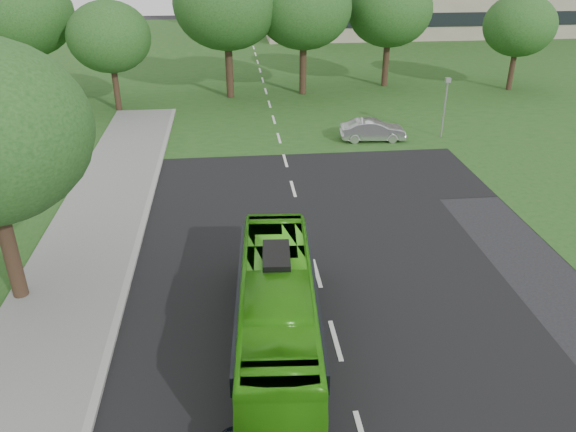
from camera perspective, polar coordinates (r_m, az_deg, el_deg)
The scene contains 11 objects.
ground at distance 20.00m, azimuth 3.80°, elevation -8.91°, with size 160.00×160.00×0.00m, color black.
street_surfaces at distance 40.53m, azimuth -2.09°, elevation 10.07°, with size 120.00×120.00×0.15m.
tree_park_a at distance 42.94m, azimuth -17.70°, elevation 16.93°, with size 5.77×5.77×7.67m.
tree_park_b at distance 44.69m, azimuth -6.29°, elevation 20.65°, with size 7.93×7.93×10.40m.
tree_park_c at distance 45.55m, azimuth 1.60°, elevation 20.41°, with size 7.36×7.36×9.77m.
tree_park_d at distance 48.94m, azimuth 10.30°, elevation 19.90°, with size 6.87×6.87×9.08m.
tree_park_e at distance 50.51m, azimuth 22.47°, elevation 17.46°, with size 5.68×5.68×7.57m.
tree_park_f at distance 46.97m, azimuth -25.33°, elevation 18.03°, with size 7.12×7.12×9.51m.
bus at distance 17.43m, azimuth -1.10°, elevation -9.57°, with size 2.21×9.45×2.63m, color #339812.
sedan at distance 35.87m, azimuth 8.61°, elevation 8.62°, with size 1.41×4.03×1.33m, color #BDBCC1.
camera_pole at distance 36.91m, azimuth 15.71°, elevation 11.32°, with size 0.36×0.33×3.78m.
Camera 1 is at (-3.00, -15.99, 11.63)m, focal length 35.00 mm.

